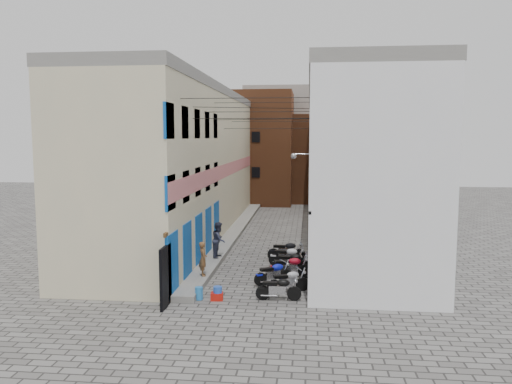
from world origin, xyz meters
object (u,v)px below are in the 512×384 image
(motorcycle_f, at_px, (288,255))
(person_b, at_px, (219,240))
(motorcycle_b, at_px, (288,280))
(water_jug_near, at_px, (199,293))
(motorcycle_e, at_px, (291,261))
(red_crate, at_px, (217,296))
(motorcycle_g, at_px, (286,250))
(motorcycle_a, at_px, (278,287))
(person_a, at_px, (203,259))
(motorcycle_c, at_px, (274,272))
(motorcycle_d, at_px, (290,266))
(water_jug_far, at_px, (218,293))

(motorcycle_f, xyz_separation_m, person_b, (-3.34, 0.43, 0.59))
(motorcycle_b, distance_m, water_jug_near, 3.51)
(person_b, bearing_deg, motorcycle_e, -106.51)
(motorcycle_e, bearing_deg, red_crate, -27.21)
(motorcycle_g, bearing_deg, motorcycle_a, -3.03)
(person_b, xyz_separation_m, red_crate, (0.92, -5.55, -0.97))
(person_a, distance_m, red_crate, 2.65)
(motorcycle_b, height_order, person_a, person_a)
(motorcycle_b, bearing_deg, motorcycle_c, -168.04)
(motorcycle_b, relative_size, person_b, 1.00)
(motorcycle_d, xyz_separation_m, motorcycle_g, (-0.29, 3.03, 0.00))
(water_jug_near, bearing_deg, red_crate, 0.00)
(motorcycle_c, distance_m, motorcycle_d, 1.14)
(motorcycle_b, bearing_deg, water_jug_near, -90.53)
(person_b, distance_m, water_jug_near, 5.62)
(motorcycle_d, relative_size, person_b, 1.09)
(motorcycle_g, xyz_separation_m, person_a, (-3.31, -3.90, 0.43))
(motorcycle_a, xyz_separation_m, motorcycle_g, (0.03, 5.98, 0.05))
(water_jug_near, xyz_separation_m, red_crate, (0.67, 0.00, -0.09))
(motorcycle_b, xyz_separation_m, motorcycle_g, (-0.30, 4.97, 0.04))
(person_b, distance_m, red_crate, 5.71)
(motorcycle_d, bearing_deg, water_jug_near, -53.49)
(water_jug_far, bearing_deg, motorcycle_g, 69.92)
(motorcycle_g, height_order, red_crate, motorcycle_g)
(motorcycle_a, bearing_deg, motorcycle_c, -172.57)
(water_jug_near, distance_m, red_crate, 0.68)
(person_b, height_order, red_crate, person_b)
(motorcycle_a, xyz_separation_m, water_jug_far, (-2.24, -0.22, -0.23))
(person_b, bearing_deg, motorcycle_d, -119.05)
(motorcycle_a, relative_size, motorcycle_e, 0.97)
(red_crate, bearing_deg, motorcycle_e, 57.81)
(motorcycle_f, bearing_deg, motorcycle_c, -3.86)
(motorcycle_f, bearing_deg, motorcycle_b, 7.88)
(motorcycle_c, bearing_deg, motorcycle_b, 0.76)
(motorcycle_a, xyz_separation_m, person_b, (-3.19, 5.33, 0.62))
(motorcycle_b, bearing_deg, motorcycle_f, 161.60)
(motorcycle_d, bearing_deg, motorcycle_c, -41.33)
(motorcycle_e, distance_m, motorcycle_g, 2.07)
(motorcycle_c, distance_m, motorcycle_g, 3.99)
(motorcycle_e, relative_size, motorcycle_f, 0.97)
(person_b, xyz_separation_m, water_jug_near, (0.25, -5.55, -0.87))
(motorcycle_e, xyz_separation_m, red_crate, (-2.61, -4.15, -0.36))
(motorcycle_g, relative_size, red_crate, 4.13)
(motorcycle_a, bearing_deg, motorcycle_f, 176.76)
(motorcycle_c, relative_size, red_crate, 3.88)
(motorcycle_e, xyz_separation_m, motorcycle_f, (-0.20, 0.97, 0.02))
(water_jug_far, distance_m, red_crate, 0.12)
(person_b, bearing_deg, motorcycle_a, -144.01)
(person_b, bearing_deg, water_jug_far, -165.17)
(motorcycle_b, distance_m, motorcycle_e, 2.92)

